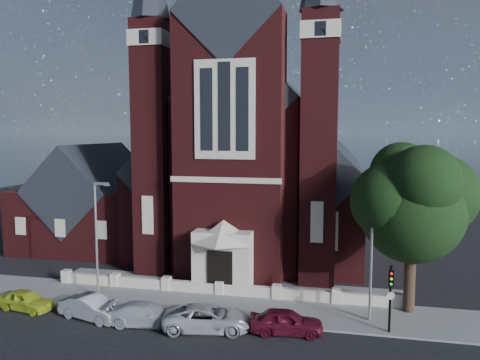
# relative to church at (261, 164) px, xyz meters

# --- Properties ---
(ground) EXTENTS (120.00, 120.00, 0.00)m
(ground) POSITION_rel_church_xyz_m (0.00, -7.94, -8.19)
(ground) COLOR black
(ground) RESTS_ON ground
(pavement_strip) EXTENTS (60.00, 5.00, 0.12)m
(pavement_strip) POSITION_rel_church_xyz_m (0.00, -18.44, -8.19)
(pavement_strip) COLOR gray
(pavement_strip) RESTS_ON ground
(forecourt_paving) EXTENTS (26.00, 3.00, 0.14)m
(forecourt_paving) POSITION_rel_church_xyz_m (0.00, -14.44, -8.19)
(forecourt_paving) COLOR gray
(forecourt_paving) RESTS_ON ground
(forecourt_wall) EXTENTS (24.00, 0.40, 0.90)m
(forecourt_wall) POSITION_rel_church_xyz_m (0.00, -16.44, -8.19)
(forecourt_wall) COLOR #C2B19A
(forecourt_wall) RESTS_ON ground
(church) EXTENTS (20.01, 34.90, 29.20)m
(church) POSITION_rel_church_xyz_m (0.00, 0.00, 0.00)
(church) COLOR #491314
(church) RESTS_ON ground
(parish_hall) EXTENTS (12.00, 12.20, 10.24)m
(parish_hall) POSITION_rel_church_xyz_m (-16.00, -4.94, -4.17)
(parish_hall) COLOR #491314
(parish_hall) RESTS_ON ground
(street_tree) EXTENTS (6.40, 6.60, 10.70)m
(street_tree) POSITION_rel_church_xyz_m (12.60, -17.23, -1.23)
(street_tree) COLOR black
(street_tree) RESTS_ON ground
(street_lamp_left) EXTENTS (1.16, 0.22, 8.09)m
(street_lamp_left) POSITION_rel_church_xyz_m (-7.91, -18.94, -3.59)
(street_lamp_left) COLOR gray
(street_lamp_left) RESTS_ON ground
(street_lamp_right) EXTENTS (1.16, 0.22, 8.09)m
(street_lamp_right) POSITION_rel_church_xyz_m (10.09, -18.94, -3.59)
(street_lamp_right) COLOR gray
(street_lamp_right) RESTS_ON ground
(traffic_signal) EXTENTS (0.28, 0.42, 4.00)m
(traffic_signal) POSITION_rel_church_xyz_m (11.00, -20.52, -5.60)
(traffic_signal) COLOR black
(traffic_signal) RESTS_ON ground
(car_lime_van) EXTENTS (4.00, 2.15, 1.29)m
(car_lime_van) POSITION_rel_church_xyz_m (-11.53, -21.73, -7.54)
(car_lime_van) COLOR #BFD22A
(car_lime_van) RESTS_ON ground
(car_silver_a) EXTENTS (4.54, 2.53, 1.42)m
(car_silver_a) POSITION_rel_church_xyz_m (-6.62, -22.14, -7.48)
(car_silver_a) COLOR #9C9FA3
(car_silver_a) RESTS_ON ground
(car_silver_b) EXTENTS (4.73, 2.36, 1.32)m
(car_silver_b) POSITION_rel_church_xyz_m (-3.02, -22.27, -7.53)
(car_silver_b) COLOR silver
(car_silver_b) RESTS_ON ground
(car_white_suv) EXTENTS (5.50, 3.26, 1.43)m
(car_white_suv) POSITION_rel_church_xyz_m (0.76, -22.13, -7.47)
(car_white_suv) COLOR silver
(car_white_suv) RESTS_ON ground
(car_dark_red) EXTENTS (4.33, 2.07, 1.43)m
(car_dark_red) POSITION_rel_church_xyz_m (5.27, -21.68, -7.47)
(car_dark_red) COLOR maroon
(car_dark_red) RESTS_ON ground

